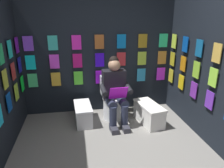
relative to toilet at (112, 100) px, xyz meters
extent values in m
cube|color=black|center=(0.19, -0.40, 0.74)|extent=(2.98, 0.10, 2.14)
cube|color=#47D17F|center=(1.45, -0.32, 0.38)|extent=(0.17, 0.01, 0.26)
cube|color=gold|center=(1.03, -0.32, 0.38)|extent=(0.17, 0.01, 0.26)
cube|color=#4CC32C|center=(0.61, -0.32, 0.38)|extent=(0.17, 0.01, 0.26)
cube|color=#9511E2|center=(0.19, -0.32, 0.38)|extent=(0.17, 0.01, 0.26)
cube|color=gold|center=(-0.23, -0.32, 0.38)|extent=(0.17, 0.01, 0.26)
cube|color=teal|center=(-0.65, -0.32, 0.38)|extent=(0.17, 0.01, 0.26)
cube|color=#B724E7|center=(-1.07, -0.32, 0.38)|extent=(0.17, 0.01, 0.26)
cube|color=#0FE2E3|center=(1.45, -0.32, 0.71)|extent=(0.17, 0.01, 0.26)
cube|color=#CD3CD7|center=(1.03, -0.32, 0.71)|extent=(0.17, 0.01, 0.26)
cube|color=#B8126E|center=(0.61, -0.32, 0.71)|extent=(0.17, 0.01, 0.26)
cube|color=#390EE6|center=(0.19, -0.32, 0.71)|extent=(0.17, 0.01, 0.26)
cube|color=#B92930|center=(-0.23, -0.32, 0.71)|extent=(0.17, 0.01, 0.26)
cube|color=#9FC035|center=(-0.65, -0.32, 0.71)|extent=(0.17, 0.01, 0.26)
cube|color=#AC712D|center=(-1.07, -0.32, 0.71)|extent=(0.17, 0.01, 0.26)
cube|color=#7F42DB|center=(1.45, -0.32, 1.05)|extent=(0.17, 0.01, 0.26)
cube|color=teal|center=(1.03, -0.32, 1.05)|extent=(0.17, 0.01, 0.26)
cube|color=#DD22B7|center=(0.61, -0.32, 1.05)|extent=(0.17, 0.01, 0.26)
cube|color=#A15625|center=(0.19, -0.32, 1.05)|extent=(0.17, 0.01, 0.26)
cube|color=#0B6BBD|center=(-0.23, -0.32, 1.05)|extent=(0.17, 0.01, 0.26)
cube|color=olive|center=(-0.65, -0.32, 1.05)|extent=(0.17, 0.01, 0.26)
cube|color=#26BC81|center=(-1.07, -0.32, 1.05)|extent=(0.17, 0.01, 0.26)
cube|color=black|center=(-1.30, 0.68, 0.74)|extent=(0.10, 2.06, 2.14)
cube|color=gold|center=(-1.21, -0.16, 0.38)|extent=(0.01, 0.17, 0.26)
cube|color=gold|center=(-1.21, 0.26, 0.38)|extent=(0.01, 0.17, 0.26)
cube|color=purple|center=(-1.21, 0.68, 0.38)|extent=(0.01, 0.17, 0.26)
cube|color=purple|center=(-1.21, 1.10, 0.38)|extent=(0.01, 0.17, 0.26)
cube|color=#AFA022|center=(-1.21, -0.16, 0.71)|extent=(0.01, 0.17, 0.26)
cube|color=#C57711|center=(-1.21, 0.26, 0.71)|extent=(0.01, 0.17, 0.26)
cube|color=#85BF31|center=(-1.21, 0.68, 0.71)|extent=(0.01, 0.17, 0.26)
cube|color=#97DE3E|center=(-1.21, 1.10, 0.71)|extent=(0.01, 0.17, 0.26)
cube|color=#BBD93E|center=(-1.21, -0.16, 1.05)|extent=(0.01, 0.17, 0.26)
cube|color=#0B45A2|center=(-1.21, 0.26, 1.05)|extent=(0.01, 0.17, 0.26)
cube|color=#13588D|center=(-1.21, 0.68, 1.05)|extent=(0.01, 0.17, 0.26)
cube|color=gold|center=(-1.21, 1.10, 1.05)|extent=(0.01, 0.17, 0.26)
cube|color=#0B459E|center=(1.59, 0.68, 0.38)|extent=(0.01, 0.17, 0.26)
cube|color=#ADD73A|center=(1.59, 0.26, 0.38)|extent=(0.01, 0.17, 0.26)
cube|color=#11E836|center=(1.59, -0.16, 0.38)|extent=(0.01, 0.17, 0.26)
cube|color=#A2AC31|center=(1.59, 0.68, 0.71)|extent=(0.01, 0.17, 0.26)
cube|color=#A42828|center=(1.59, 0.26, 0.71)|extent=(0.01, 0.17, 0.26)
cube|color=#201798|center=(1.59, -0.16, 0.71)|extent=(0.01, 0.17, 0.26)
cube|color=#1E9A53|center=(1.59, 0.68, 1.05)|extent=(0.01, 0.17, 0.26)
cube|color=#20BAB3|center=(1.59, 0.26, 1.05)|extent=(0.01, 0.17, 0.26)
cube|color=#701AA6|center=(1.59, -0.16, 1.05)|extent=(0.01, 0.17, 0.26)
cylinder|color=white|center=(0.00, 0.08, -0.13)|extent=(0.38, 0.38, 0.40)
cylinder|color=white|center=(0.00, 0.08, 0.09)|extent=(0.41, 0.41, 0.02)
cube|color=white|center=(0.01, -0.18, 0.25)|extent=(0.39, 0.20, 0.36)
cylinder|color=white|center=(0.00, -0.09, 0.25)|extent=(0.39, 0.08, 0.39)
cube|color=black|center=(0.00, 0.11, 0.36)|extent=(0.41, 0.24, 0.52)
sphere|color=tan|center=(0.00, 0.14, 0.71)|extent=(0.21, 0.21, 0.21)
sphere|color=black|center=(0.00, 0.11, 0.78)|extent=(0.17, 0.17, 0.17)
cylinder|color=#23283D|center=(-0.11, 0.30, 0.11)|extent=(0.17, 0.41, 0.15)
cylinder|color=#23283D|center=(0.09, 0.31, 0.11)|extent=(0.17, 0.41, 0.15)
cylinder|color=#23283D|center=(-0.12, 0.48, -0.11)|extent=(0.12, 0.12, 0.42)
cylinder|color=#23283D|center=(0.08, 0.49, -0.11)|extent=(0.12, 0.12, 0.42)
cube|color=#33333D|center=(-0.12, 0.54, -0.28)|extent=(0.12, 0.26, 0.09)
cube|color=#33333D|center=(0.08, 0.55, -0.28)|extent=(0.12, 0.26, 0.09)
cylinder|color=black|center=(-0.23, 0.28, 0.33)|extent=(0.10, 0.31, 0.13)
cylinder|color=black|center=(0.21, 0.30, 0.33)|extent=(0.10, 0.31, 0.13)
cube|color=#C116D4|center=(-0.02, 0.45, 0.32)|extent=(0.31, 0.14, 0.23)
cube|color=silver|center=(0.56, 0.14, -0.17)|extent=(0.30, 0.60, 0.31)
cube|color=white|center=(0.56, 0.14, -0.01)|extent=(0.32, 0.62, 0.03)
cube|color=white|center=(-0.59, 0.37, -0.16)|extent=(0.41, 0.68, 0.33)
cube|color=white|center=(-0.59, 0.37, 0.02)|extent=(0.43, 0.71, 0.03)
camera|label=1|loc=(0.65, 3.60, 1.56)|focal=33.77mm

